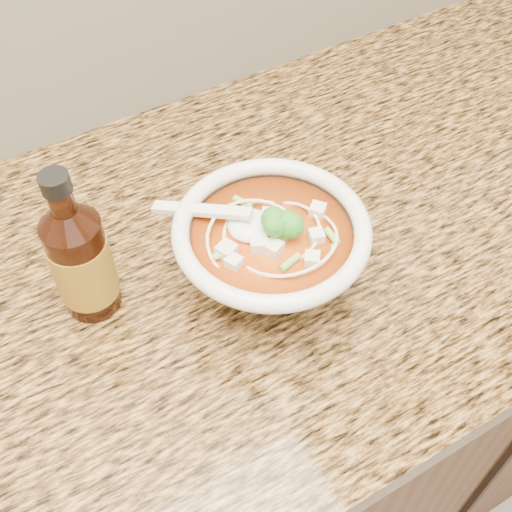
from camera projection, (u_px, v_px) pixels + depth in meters
cabinet at (133, 469)px, 1.11m from camera, size 4.00×0.65×0.86m
counter_slab at (77, 326)px, 0.76m from camera, size 4.00×0.68×0.04m
soup_bowl at (271, 252)px, 0.74m from camera, size 0.22×0.22×0.12m
hot_sauce_bottle at (81, 260)px, 0.70m from camera, size 0.07×0.07×0.20m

